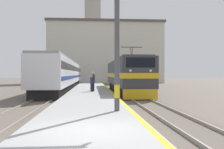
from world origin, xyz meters
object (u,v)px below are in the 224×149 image
Objects in this scene: locomotive_train at (125,76)px; passenger_train at (65,74)px; person_on_platform at (92,83)px; second_waiting_passenger at (93,81)px; clock_tower at (93,19)px; catenary_mast at (120,21)px.

locomotive_train is 0.54× the size of passenger_train.
passenger_train is at bearing 107.72° from person_on_platform.
locomotive_train reaches higher than second_waiting_passenger.
clock_tower is (0.11, 43.64, 15.16)m from second_waiting_passenger.
clock_tower is at bearing 95.17° from locomotive_train.
person_on_platform is 46.55m from clock_tower.
locomotive_train is 5.81m from person_on_platform.
locomotive_train is 42.40m from clock_tower.
catenary_mast is (-2.53, -17.54, 2.62)m from locomotive_train.
locomotive_train reaches higher than person_on_platform.
locomotive_train is 10.65m from passenger_train.
passenger_train reaches higher than person_on_platform.
clock_tower is (-3.59, 39.63, 14.66)m from locomotive_train.
person_on_platform is 0.84× the size of second_waiting_passenger.
locomotive_train is 0.59× the size of clock_tower.
passenger_train is 18.45× the size of second_waiting_passenger.
passenger_train is (-7.59, 7.47, 0.17)m from locomotive_train.
passenger_train is at bearing 135.43° from locomotive_train.
person_on_platform is at bearing 95.56° from catenary_mast.
clock_tower reaches higher than locomotive_train.
clock_tower reaches higher than person_on_platform.
clock_tower is (0.23, 43.95, 15.34)m from person_on_platform.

